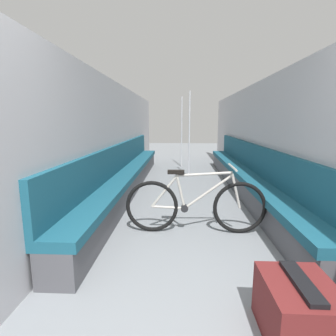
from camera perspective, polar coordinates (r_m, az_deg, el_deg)
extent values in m
cube|color=#B2B2B7|center=(5.00, -11.87, 6.31)|extent=(0.10, 10.52, 2.07)
cube|color=#B2B2B7|center=(5.06, 19.69, 5.97)|extent=(0.10, 10.52, 2.07)
cube|color=#4C4C51|center=(5.24, -8.40, -3.03)|extent=(0.34, 6.32, 0.34)
cube|color=#195166|center=(5.19, -8.46, -0.68)|extent=(0.40, 6.32, 0.10)
cube|color=#195166|center=(5.18, -10.35, 2.55)|extent=(0.07, 6.32, 0.49)
cube|color=#4C4C51|center=(5.28, 15.99, -3.20)|extent=(0.34, 6.32, 0.34)
cube|color=#195166|center=(5.24, 16.10, -0.87)|extent=(0.40, 6.32, 0.10)
cube|color=#195166|center=(5.23, 18.04, 2.29)|extent=(0.07, 6.32, 0.49)
torus|color=black|center=(3.26, -3.52, -8.36)|extent=(0.64, 0.05, 0.64)
torus|color=black|center=(3.32, 15.33, -8.35)|extent=(0.64, 0.05, 0.64)
cylinder|color=#B7B2A8|center=(3.25, 0.04, -8.56)|extent=(0.40, 0.03, 0.05)
cylinder|color=#B7B2A8|center=(3.19, -0.92, -5.22)|extent=(0.32, 0.03, 0.39)
cylinder|color=#B7B2A8|center=(3.18, 2.69, -4.88)|extent=(0.14, 0.03, 0.46)
cylinder|color=#B7B2A8|center=(3.20, 8.70, -5.19)|extent=(0.58, 0.03, 0.44)
cylinder|color=#B7B2A8|center=(3.15, 7.84, -1.34)|extent=(0.67, 0.03, 0.08)
cylinder|color=#B7B2A8|center=(3.25, 14.58, -4.88)|extent=(0.14, 0.03, 0.43)
cylinder|color=black|center=(3.25, 3.61, -8.73)|extent=(0.09, 0.06, 0.09)
cube|color=black|center=(3.13, 1.75, -0.87)|extent=(0.20, 0.07, 0.04)
cylinder|color=#B7B2A8|center=(3.18, 13.88, 0.18)|extent=(0.02, 0.46, 0.02)
cylinder|color=gray|center=(6.49, 4.53, -1.84)|extent=(0.08, 0.08, 0.01)
cylinder|color=silver|center=(6.35, 4.66, 7.19)|extent=(0.04, 0.04, 2.05)
cylinder|color=gray|center=(7.93, 2.93, 0.40)|extent=(0.08, 0.08, 0.01)
cylinder|color=silver|center=(7.82, 2.99, 7.78)|extent=(0.04, 0.04, 2.05)
cube|color=maroon|center=(2.03, 26.52, -26.18)|extent=(0.42, 0.52, 0.38)
cube|color=black|center=(1.92, 27.04, -21.22)|extent=(0.11, 0.44, 0.03)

